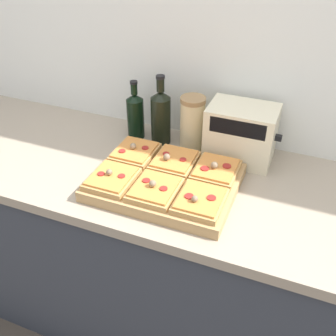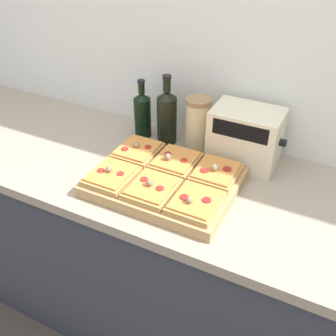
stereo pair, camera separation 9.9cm
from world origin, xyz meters
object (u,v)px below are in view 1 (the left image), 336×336
at_px(toaster_oven, 241,133).
at_px(wine_bottle, 161,116).
at_px(olive_oil_bottle, 135,115).
at_px(cutting_board, 165,182).
at_px(grain_jar_tall, 191,123).

bearing_deg(toaster_oven, wine_bottle, 179.85).
bearing_deg(olive_oil_bottle, cutting_board, -48.85).
relative_size(olive_oil_bottle, toaster_oven, 0.90).
xyz_separation_m(cutting_board, wine_bottle, (-0.13, 0.28, 0.10)).
distance_m(cutting_board, wine_bottle, 0.33).
bearing_deg(grain_jar_tall, wine_bottle, 180.00).
xyz_separation_m(wine_bottle, toaster_oven, (0.33, -0.00, -0.01)).
height_order(cutting_board, wine_bottle, wine_bottle).
bearing_deg(toaster_oven, grain_jar_tall, 179.76).
distance_m(wine_bottle, toaster_oven, 0.33).
bearing_deg(grain_jar_tall, toaster_oven, -0.24).
bearing_deg(olive_oil_bottle, wine_bottle, 0.00).
xyz_separation_m(wine_bottle, grain_jar_tall, (0.13, 0.00, -0.01)).
height_order(olive_oil_bottle, toaster_oven, olive_oil_bottle).
bearing_deg(grain_jar_tall, olive_oil_bottle, 180.00).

